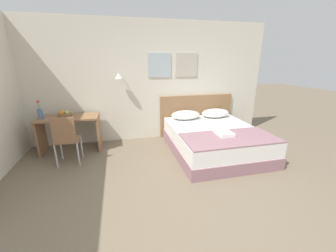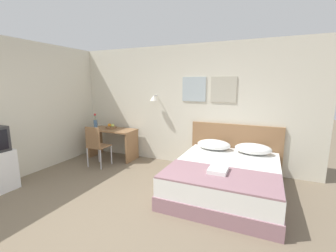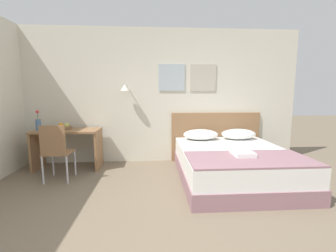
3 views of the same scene
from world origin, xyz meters
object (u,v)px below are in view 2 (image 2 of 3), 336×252
pillow_left (214,145)px  pillow_right (253,149)px  throw_blanket (219,176)px  flower_vase (95,123)px  desk (113,138)px  bed (225,178)px  headboard (234,148)px  fruit_bowl (111,127)px  desk_chair (96,144)px  folded_towel_near_foot (218,170)px

pillow_left → pillow_right: size_ratio=1.00×
throw_blanket → flower_vase: (-3.34, 1.28, 0.34)m
throw_blanket → desk: size_ratio=1.43×
bed → headboard: (-0.00, 1.06, 0.25)m
fruit_bowl → flower_vase: bearing=-168.0°
bed → desk_chair: desk_chair is taller
pillow_right → desk: 3.24m
pillow_right → throw_blanket: 1.41m
headboard → throw_blanket: size_ratio=1.10×
desk → fruit_bowl: fruit_bowl is taller
desk → desk_chair: bearing=-84.4°
throw_blanket → desk: desk is taller
folded_towel_near_foot → desk_chair: 2.81m
pillow_left → desk_chair: desk_chair is taller
fruit_bowl → flower_vase: (-0.41, -0.09, 0.08)m
pillow_right → desk_chair: 3.25m
desk_chair → headboard: bearing=19.5°
throw_blanket → bed: bearing=90.0°
bed → desk_chair: 2.81m
pillow_left → fruit_bowl: (-2.56, 0.01, 0.17)m
fruit_bowl → headboard: bearing=5.5°
desk_chair → fruit_bowl: size_ratio=3.45×
flower_vase → folded_towel_near_foot: bearing=-19.0°
headboard → fruit_bowl: size_ratio=6.91×
pillow_left → throw_blanket: pillow_left is taller
folded_towel_near_foot → pillow_left: bearing=105.5°
folded_towel_near_foot → throw_blanket: bearing=-75.5°
desk_chair → flower_vase: flower_vase is taller
pillow_left → pillow_right: bearing=0.0°
headboard → fruit_bowl: (-2.93, -0.28, 0.27)m
bed → throw_blanket: size_ratio=1.24×
headboard → desk_chair: 2.97m
desk_chair → bed: bearing=-1.3°
headboard → throw_blanket: headboard is taller
headboard → pillow_right: (0.37, -0.29, 0.10)m
pillow_left → bed: bearing=-63.9°
desk_chair → flower_vase: size_ratio=2.51×
folded_towel_near_foot → desk_chair: size_ratio=0.37×
bed → folded_towel_near_foot: (-0.04, -0.45, 0.31)m
throw_blanket → fruit_bowl: (-2.93, 1.37, 0.26)m
headboard → pillow_right: bearing=-38.1°
headboard → desk: (-2.86, -0.33, 0.01)m
pillow_right → folded_towel_near_foot: (-0.41, -1.21, -0.05)m
bed → flower_vase: flower_vase is taller
throw_blanket → folded_towel_near_foot: bearing=104.5°
pillow_left → headboard: bearing=38.1°
pillow_right → bed: bearing=-116.1°
flower_vase → desk_chair: bearing=-49.0°
bed → pillow_left: (-0.37, 0.76, 0.35)m
throw_blanket → flower_vase: 3.59m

